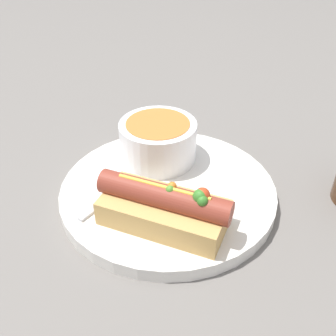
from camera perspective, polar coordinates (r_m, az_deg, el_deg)
name	(u,v)px	position (r m, az deg, el deg)	size (l,w,h in m)	color
ground_plane	(168,197)	(0.55, 0.00, -4.20)	(4.00, 4.00, 0.00)	slate
dinner_plate	(168,192)	(0.54, 0.00, -3.45)	(0.29, 0.29, 0.02)	white
hot_dog	(165,207)	(0.47, -0.48, -5.70)	(0.16, 0.08, 0.06)	tan
soup_bowl	(158,139)	(0.58, -1.45, 4.20)	(0.11, 0.11, 0.06)	white
spoon	(144,171)	(0.56, -3.57, -0.40)	(0.05, 0.17, 0.01)	#B7B7BC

